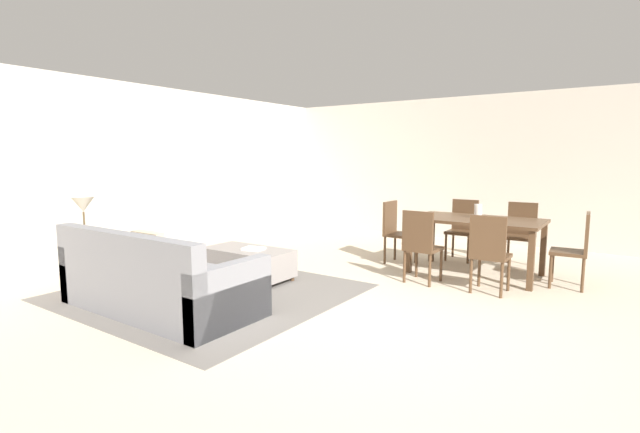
# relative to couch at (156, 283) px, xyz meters

# --- Properties ---
(ground_plane) EXTENTS (10.80, 10.80, 0.00)m
(ground_plane) POSITION_rel_couch_xyz_m (1.99, 0.98, -0.29)
(ground_plane) COLOR beige
(wall_back) EXTENTS (9.00, 0.12, 2.70)m
(wall_back) POSITION_rel_couch_xyz_m (1.99, 5.98, 1.06)
(wall_back) COLOR beige
(wall_back) RESTS_ON ground_plane
(wall_left) EXTENTS (0.12, 11.00, 2.70)m
(wall_left) POSITION_rel_couch_xyz_m (-2.51, 1.48, 1.06)
(wall_left) COLOR beige
(wall_left) RESTS_ON ground_plane
(area_rug) EXTENTS (3.00, 2.80, 0.01)m
(area_rug) POSITION_rel_couch_xyz_m (-0.04, 0.75, -0.29)
(area_rug) COLOR slate
(area_rug) RESTS_ON ground_plane
(couch) EXTENTS (2.17, 0.98, 0.86)m
(couch) POSITION_rel_couch_xyz_m (0.00, 0.00, 0.00)
(couch) COLOR gray
(couch) RESTS_ON ground_plane
(ottoman_table) EXTENTS (1.17, 0.59, 0.40)m
(ottoman_table) POSITION_rel_couch_xyz_m (-0.08, 1.44, -0.06)
(ottoman_table) COLOR gray
(ottoman_table) RESTS_ON ground_plane
(side_table) EXTENTS (0.40, 0.40, 0.58)m
(side_table) POSITION_rel_couch_xyz_m (-1.39, 0.03, 0.17)
(side_table) COLOR brown
(side_table) RESTS_ON ground_plane
(table_lamp) EXTENTS (0.26, 0.26, 0.53)m
(table_lamp) POSITION_rel_couch_xyz_m (-1.39, 0.03, 0.70)
(table_lamp) COLOR brown
(table_lamp) RESTS_ON side_table
(dining_table) EXTENTS (1.66, 0.96, 0.76)m
(dining_table) POSITION_rel_couch_xyz_m (2.26, 3.36, 0.38)
(dining_table) COLOR #513823
(dining_table) RESTS_ON ground_plane
(dining_chair_near_left) EXTENTS (0.42, 0.42, 0.92)m
(dining_chair_near_left) POSITION_rel_couch_xyz_m (1.83, 2.51, 0.23)
(dining_chair_near_left) COLOR #513823
(dining_chair_near_left) RESTS_ON ground_plane
(dining_chair_near_right) EXTENTS (0.40, 0.40, 0.92)m
(dining_chair_near_right) POSITION_rel_couch_xyz_m (2.65, 2.53, 0.23)
(dining_chair_near_right) COLOR #513823
(dining_chair_near_right) RESTS_ON ground_plane
(dining_chair_far_left) EXTENTS (0.40, 0.40, 0.92)m
(dining_chair_far_left) POSITION_rel_couch_xyz_m (1.83, 4.19, 0.23)
(dining_chair_far_left) COLOR #513823
(dining_chair_far_left) RESTS_ON ground_plane
(dining_chair_far_right) EXTENTS (0.41, 0.41, 0.92)m
(dining_chair_far_right) POSITION_rel_couch_xyz_m (2.65, 4.23, 0.23)
(dining_chair_far_right) COLOR #513823
(dining_chair_far_right) RESTS_ON ground_plane
(dining_chair_head_east) EXTENTS (0.43, 0.43, 0.92)m
(dining_chair_head_east) POSITION_rel_couch_xyz_m (3.45, 3.37, 0.23)
(dining_chair_head_east) COLOR #513823
(dining_chair_head_east) RESTS_ON ground_plane
(dining_chair_head_west) EXTENTS (0.40, 0.40, 0.92)m
(dining_chair_head_west) POSITION_rel_couch_xyz_m (1.08, 3.38, 0.23)
(dining_chair_head_west) COLOR #513823
(dining_chair_head_west) RESTS_ON ground_plane
(vase_centerpiece) EXTENTS (0.10, 0.10, 0.19)m
(vase_centerpiece) POSITION_rel_couch_xyz_m (2.27, 3.41, 0.56)
(vase_centerpiece) COLOR silver
(vase_centerpiece) RESTS_ON dining_table
(book_on_ottoman) EXTENTS (0.30, 0.25, 0.03)m
(book_on_ottoman) POSITION_rel_couch_xyz_m (0.03, 1.43, 0.13)
(book_on_ottoman) COLOR silver
(book_on_ottoman) RESTS_ON ottoman_table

